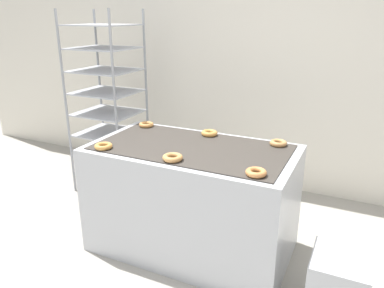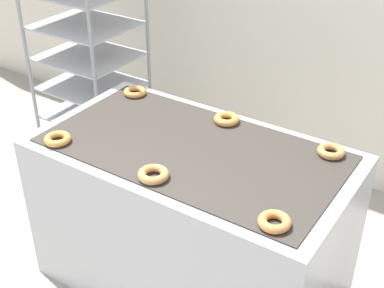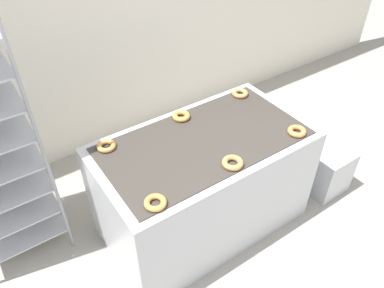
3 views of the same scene
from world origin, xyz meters
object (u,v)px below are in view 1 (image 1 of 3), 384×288
Objects in this scene: fryer_machine at (192,199)px; baking_rack_cart at (108,103)px; glaze_bin at (337,287)px; donut_near_center at (173,158)px; donut_near_right at (256,172)px; donut_far_center at (209,133)px; donut_far_left at (146,125)px; donut_far_right at (278,143)px; donut_near_left at (103,146)px.

baking_rack_cart is at bearing 152.87° from fryer_machine.
glaze_bin is at bearing -21.20° from baking_rack_cart.
fryer_machine is 0.83× the size of baking_rack_cart.
donut_near_right is (0.58, -0.00, -0.00)m from donut_near_center.
glaze_bin is at bearing -13.88° from fryer_machine.
donut_near_center is 1.06× the size of donut_near_right.
baking_rack_cart is 2.09m from donut_near_right.
donut_near_center is 0.58m from donut_near_right.
donut_near_right is at bearing -47.07° from donut_far_center.
donut_far_left is at bearing 152.52° from donut_near_right.
fryer_machine is 0.79m from donut_far_right.
donut_far_right reaches higher than donut_far_left.
donut_far_center reaches higher than donut_near_right.
donut_far_left is (-1.72, 0.58, 0.68)m from glaze_bin.
donut_near_left is 0.85m from donut_far_center.
donut_near_center is at bearing -90.55° from donut_far_center.
donut_near_left is 1.30m from donut_far_right.
baking_rack_cart is 1.60m from donut_near_center.
donut_far_center is at bearing 179.69° from donut_far_right.
donut_far_left is (-1.17, 0.61, -0.00)m from donut_near_right.
donut_near_left is 0.58m from donut_near_center.
donut_far_left is at bearing 152.76° from fryer_machine.
donut_near_center is at bearing -89.19° from fryer_machine.
donut_far_right is (0.57, 0.61, -0.00)m from donut_near_center.
baking_rack_cart is 4.42× the size of glaze_bin.
baking_rack_cart is 1.33m from donut_far_center.
fryer_machine is at bearing 28.91° from donut_near_left.
donut_far_left is 1.00× the size of donut_far_right.
donut_far_left reaches higher than glaze_bin.
baking_rack_cart reaches higher than donut_near_left.
glaze_bin is at bearing -46.47° from donut_far_right.
donut_near_right is at bearing -89.46° from donut_far_right.
donut_far_right reaches higher than donut_near_left.
fryer_machine is at bearing -27.13° from baking_rack_cart.
donut_far_right is at bearing 90.54° from donut_near_right.
donut_far_left is at bearing -179.96° from donut_far_right.
fryer_machine is 11.60× the size of donut_far_center.
fryer_machine reaches higher than glaze_bin.
baking_rack_cart reaches higher than donut_far_left.
donut_far_center is (1.28, -0.34, -0.05)m from baking_rack_cart.
donut_near_left is (-1.70, -0.04, 0.68)m from glaze_bin.
baking_rack_cart is 13.36× the size of donut_near_center.
donut_far_left is (-0.59, 0.30, 0.45)m from fryer_machine.
donut_near_center and donut_near_right have the same top height.
donut_far_center is (-0.57, 0.61, 0.00)m from donut_near_right.
donut_far_center is at bearing 0.36° from donut_far_left.
glaze_bin is 1.31m from donut_near_center.
glaze_bin is at bearing 2.68° from donut_near_right.
glaze_bin is (1.13, -0.28, -0.22)m from fryer_machine.
donut_far_left is (-0.02, 0.62, -0.00)m from donut_near_left.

